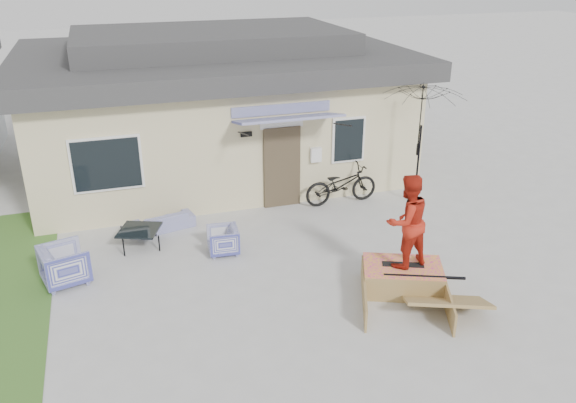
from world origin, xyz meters
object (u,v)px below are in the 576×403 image
object	(u,v)px
bicycle	(341,180)
skate_ramp	(402,278)
armchair_left	(64,263)
coffee_table	(140,237)
patio_umbrella	(420,139)
armchair_right	(223,239)
loveseat	(164,218)
skateboard	(403,264)
skater	(407,220)

from	to	relation	value
bicycle	skate_ramp	xyz separation A→B (m)	(-0.50, -4.28, -0.38)
bicycle	armchair_left	bearing A→B (deg)	104.58
coffee_table	skate_ramp	bearing A→B (deg)	-36.00
bicycle	skate_ramp	distance (m)	4.32
patio_umbrella	armchair_right	bearing A→B (deg)	-167.85
loveseat	skateboard	distance (m)	5.80
armchair_left	patio_umbrella	xyz separation A→B (m)	(8.58, 1.40, 1.31)
coffee_table	skater	size ratio (longest dim) A/B	0.46
bicycle	skater	bearing A→B (deg)	171.68
loveseat	armchair_left	xyz separation A→B (m)	(-2.15, -1.85, 0.16)
bicycle	skateboard	xyz separation A→B (m)	(-0.48, -4.23, -0.10)
loveseat	coffee_table	size ratio (longest dim) A/B	1.66
coffee_table	skater	xyz separation A→B (m)	(4.72, -3.37, 1.27)
armchair_right	patio_umbrella	size ratio (longest dim) A/B	0.26
loveseat	armchair_left	world-z (taller)	armchair_left
armchair_left	skate_ramp	bearing A→B (deg)	-125.34
bicycle	skateboard	size ratio (longest dim) A/B	2.48
armchair_right	bicycle	distance (m)	3.92
loveseat	armchair_right	world-z (taller)	armchair_right
patio_umbrella	skateboard	size ratio (longest dim) A/B	3.16
skateboard	skate_ramp	bearing A→B (deg)	-90.05
armchair_left	patio_umbrella	size ratio (longest dim) A/B	0.35
coffee_table	bicycle	xyz separation A→B (m)	(5.20, 0.86, 0.42)
loveseat	patio_umbrella	size ratio (longest dim) A/B	0.55
armchair_left	skater	xyz separation A→B (m)	(6.25, -2.24, 1.04)
bicycle	patio_umbrella	bearing A→B (deg)	-109.68
coffee_table	bicycle	world-z (taller)	bicycle
coffee_table	skateboard	world-z (taller)	skateboard
armchair_left	skater	distance (m)	6.72
armchair_left	skate_ramp	world-z (taller)	armchair_left
bicycle	patio_umbrella	world-z (taller)	patio_umbrella
armchair_left	patio_umbrella	world-z (taller)	patio_umbrella
loveseat	skater	bearing A→B (deg)	122.06
armchair_left	skater	bearing A→B (deg)	-124.91
skate_ramp	skater	xyz separation A→B (m)	(0.02, 0.05, 1.22)
bicycle	coffee_table	bearing A→B (deg)	97.46
skate_ramp	skateboard	world-z (taller)	skateboard
skate_ramp	skateboard	bearing A→B (deg)	90.00
bicycle	skate_ramp	bearing A→B (deg)	171.49
bicycle	loveseat	bearing A→B (deg)	89.86
armchair_right	skate_ramp	distance (m)	3.93
armchair_right	skater	bearing A→B (deg)	55.31
bicycle	skateboard	bearing A→B (deg)	171.68
armchair_left	armchair_right	bearing A→B (deg)	-100.84
patio_umbrella	skate_ramp	xyz separation A→B (m)	(-2.34, -3.68, -1.50)
coffee_table	patio_umbrella	xyz separation A→B (m)	(7.05, 0.26, 1.54)
loveseat	armchair_right	bearing A→B (deg)	110.88
skate_ramp	skateboard	distance (m)	0.28
armchair_right	coffee_table	size ratio (longest dim) A/B	0.79
armchair_left	coffee_table	distance (m)	1.92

